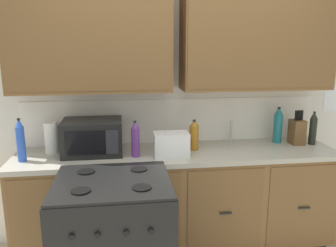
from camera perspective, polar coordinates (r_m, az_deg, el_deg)
name	(u,v)px	position (r m, az deg, el deg)	size (l,w,h in m)	color
wall_unit	(175,61)	(2.96, 1.23, 10.35)	(3.88, 0.40, 2.51)	white
counter_run	(178,200)	(3.06, 1.70, -12.61)	(2.71, 0.64, 0.91)	black
stove_range	(115,245)	(2.47, -8.90, -19.42)	(0.76, 0.68, 0.95)	black
microwave	(93,137)	(2.87, -12.47, -2.18)	(0.48, 0.37, 0.28)	black
toaster	(171,144)	(2.76, 0.53, -3.47)	(0.28, 0.18, 0.19)	white
knife_block	(297,131)	(3.29, 20.72, -1.24)	(0.11, 0.14, 0.31)	brown
sink_faucet	(231,132)	(3.19, 10.47, -1.34)	(0.02, 0.02, 0.20)	#B2B5BA
paper_towel_roll	(52,138)	(2.98, -18.85, -2.24)	(0.12, 0.12, 0.26)	white
bottle_blue	(21,141)	(2.83, -23.39, -2.63)	(0.06, 0.06, 0.34)	blue
bottle_amber	(194,135)	(2.91, 4.38, -1.96)	(0.08, 0.08, 0.26)	#9E6619
bottle_dark	(313,128)	(3.32, 23.05, -0.77)	(0.06, 0.06, 0.30)	black
bottle_violet	(135,139)	(2.73, -5.47, -2.64)	(0.07, 0.07, 0.29)	#663384
bottle_teal	(278,125)	(3.26, 17.87, -0.31)	(0.08, 0.08, 0.33)	#1E707A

